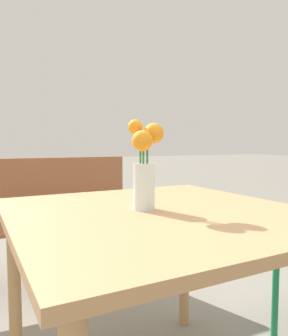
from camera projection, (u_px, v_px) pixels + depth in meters
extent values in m
cube|color=tan|center=(158.00, 214.00, 1.10)|extent=(0.99, 1.02, 0.03)
cylinder|color=tan|center=(15.00, 293.00, 1.31)|extent=(0.05, 0.05, 0.70)
cylinder|color=tan|center=(185.00, 259.00, 1.70)|extent=(0.05, 0.05, 0.70)
cylinder|color=silver|center=(144.00, 187.00, 1.09)|extent=(0.07, 0.07, 0.16)
cylinder|color=silver|center=(144.00, 196.00, 1.10)|extent=(0.07, 0.07, 0.09)
cylinder|color=#337038|center=(147.00, 173.00, 1.09)|extent=(0.01, 0.01, 0.23)
sphere|color=orange|center=(154.00, 133.00, 1.09)|extent=(0.07, 0.07, 0.07)
cylinder|color=#337038|center=(140.00, 169.00, 1.10)|extent=(0.01, 0.01, 0.25)
sphere|color=orange|center=(135.00, 127.00, 1.10)|extent=(0.05, 0.05, 0.05)
cylinder|color=#337038|center=(143.00, 177.00, 1.08)|extent=(0.01, 0.01, 0.20)
sphere|color=orange|center=(142.00, 141.00, 1.05)|extent=(0.07, 0.07, 0.07)
cylinder|color=#197A47|center=(275.00, 294.00, 1.59)|extent=(0.03, 0.03, 0.43)
cube|color=brown|center=(122.00, 249.00, 2.27)|extent=(0.07, 0.32, 0.43)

